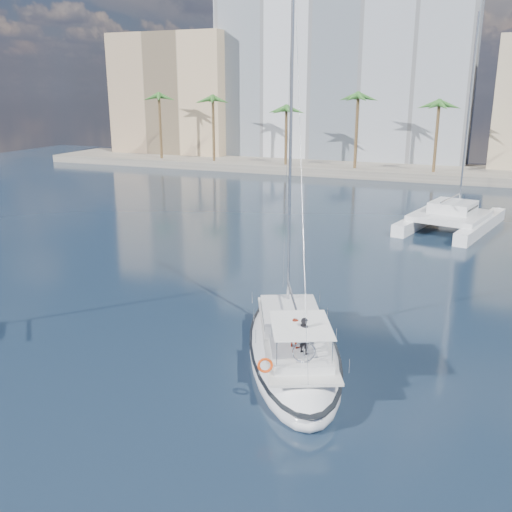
% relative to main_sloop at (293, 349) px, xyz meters
% --- Properties ---
extents(ground, '(160.00, 160.00, 0.00)m').
position_rel_main_sloop_xyz_m(ground, '(-4.21, 3.67, -0.57)').
color(ground, black).
rests_on(ground, ground).
extents(quay, '(120.00, 14.00, 1.20)m').
position_rel_main_sloop_xyz_m(quay, '(-4.21, 64.67, 0.03)').
color(quay, gray).
rests_on(quay, ground).
extents(building_modern, '(42.00, 16.00, 28.00)m').
position_rel_main_sloop_xyz_m(building_modern, '(-16.21, 76.67, 13.43)').
color(building_modern, silver).
rests_on(building_modern, ground).
extents(building_tan_left, '(22.00, 14.00, 22.00)m').
position_rel_main_sloop_xyz_m(building_tan_left, '(-46.21, 72.67, 10.43)').
color(building_tan_left, tan).
rests_on(building_tan_left, ground).
extents(palm_left, '(3.60, 3.60, 12.30)m').
position_rel_main_sloop_xyz_m(palm_left, '(-38.21, 60.67, 9.71)').
color(palm_left, brown).
rests_on(palm_left, ground).
extents(palm_centre, '(3.60, 3.60, 12.30)m').
position_rel_main_sloop_xyz_m(palm_centre, '(-4.21, 60.67, 9.71)').
color(palm_centre, brown).
rests_on(palm_centre, ground).
extents(main_sloop, '(9.24, 13.76, 19.59)m').
position_rel_main_sloop_xyz_m(main_sloop, '(0.00, 0.00, 0.00)').
color(main_sloop, white).
rests_on(main_sloop, ground).
extents(catamaran, '(9.46, 14.37, 19.10)m').
position_rel_main_sloop_xyz_m(catamaran, '(5.23, 31.25, 0.60)').
color(catamaran, white).
rests_on(catamaran, ground).
extents(seagull, '(1.06, 0.46, 0.20)m').
position_rel_main_sloop_xyz_m(seagull, '(-2.14, 5.41, -0.17)').
color(seagull, silver).
rests_on(seagull, ground).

